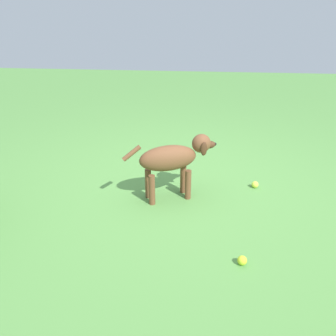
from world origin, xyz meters
TOP-DOWN VIEW (x-y plane):
  - ground at (0.00, 0.00)m, footprint 14.00×14.00m
  - dog at (0.20, -0.12)m, footprint 0.43×0.80m
  - tennis_ball_0 at (1.09, 0.44)m, footprint 0.07×0.07m
  - tennis_ball_1 at (-0.07, 0.66)m, footprint 0.07×0.07m

SIDE VIEW (x-z plane):
  - ground at x=0.00m, z-range 0.00..0.00m
  - tennis_ball_0 at x=1.09m, z-range 0.00..0.07m
  - tennis_ball_1 at x=-0.07m, z-range 0.00..0.07m
  - dog at x=0.20m, z-range 0.09..0.68m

